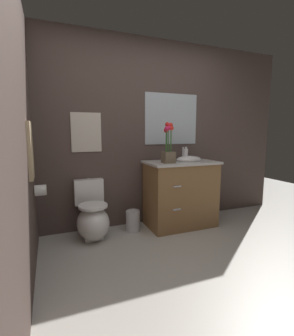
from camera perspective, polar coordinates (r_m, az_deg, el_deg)
The scene contains 12 objects.
ground_plane at distance 2.33m, azimuth 13.79°, elevation -24.90°, with size 8.93×8.93×0.00m, color #B2ADA3.
wall_back at distance 3.45m, azimuth 1.59°, elevation 8.00°, with size 4.17×0.05×2.50m, color #4C3D38.
wall_left at distance 2.05m, azimuth -27.47°, elevation 6.91°, with size 0.05×4.42×2.50m, color #4C3D38.
toilet at distance 3.08m, azimuth -12.52°, elevation -11.31°, with size 0.38×0.59×0.69m.
vanity_cabinet at distance 3.38m, azimuth 7.79°, elevation -5.72°, with size 0.94×0.56×1.06m.
flower_vase at distance 3.09m, azimuth 4.98°, elevation 4.67°, with size 0.14×0.14×0.51m.
soap_bottle at distance 3.31m, azimuth 9.00°, elevation 3.07°, with size 0.05×0.05×0.19m.
trash_bin at distance 3.24m, azimuth -3.30°, elevation -12.11°, with size 0.18×0.18×0.27m.
wall_poster at distance 3.17m, azimuth -13.89°, elevation 8.03°, with size 0.37×0.01×0.48m, color beige.
wall_mirror at distance 3.54m, azimuth 5.69°, elevation 11.21°, with size 0.80×0.01×0.70m, color #B2BCC6.
hanging_towel at distance 2.45m, azimuth -25.43°, elevation 3.64°, with size 0.03×0.28×0.52m, color tan.
toilet_paper_roll at distance 2.74m, azimuth -23.43°, elevation -4.76°, with size 0.11×0.11×0.11m, color white.
Camera 1 is at (-1.17, -1.57, 1.26)m, focal length 26.29 mm.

